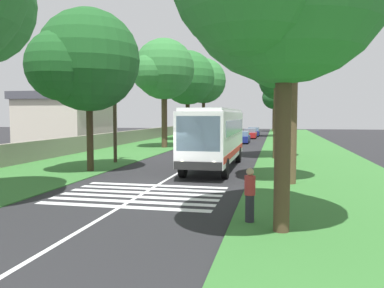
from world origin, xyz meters
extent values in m
plane|color=#262628|center=(0.00, 0.00, 0.00)|extent=(160.00, 160.00, 0.00)
cube|color=#387533|center=(15.00, 8.20, 0.02)|extent=(120.00, 8.00, 0.04)
cube|color=#387533|center=(15.00, -8.20, 0.02)|extent=(120.00, 8.00, 0.04)
cube|color=silver|center=(15.00, 0.00, 0.00)|extent=(110.00, 0.16, 0.01)
cube|color=white|center=(6.50, -1.80, 2.10)|extent=(11.00, 2.50, 2.90)
cube|color=slate|center=(6.80, -1.80, 2.62)|extent=(9.68, 2.54, 0.85)
cube|color=slate|center=(1.04, -1.80, 2.45)|extent=(0.08, 2.20, 1.74)
cube|color=red|center=(6.50, -1.80, 1.10)|extent=(10.78, 2.53, 0.36)
cube|color=white|center=(6.50, -1.80, 3.64)|extent=(10.56, 2.30, 0.18)
cube|color=black|center=(0.92, -1.80, 0.87)|extent=(0.16, 2.40, 0.40)
sphere|color=#F2EDCC|center=(0.98, -1.00, 1.00)|extent=(0.24, 0.24, 0.24)
sphere|color=#F2EDCC|center=(0.98, -2.60, 1.00)|extent=(0.24, 0.24, 0.24)
cylinder|color=black|center=(2.60, -0.65, 0.55)|extent=(1.10, 0.32, 1.10)
cylinder|color=black|center=(10.00, -0.65, 0.55)|extent=(1.10, 0.32, 1.10)
cylinder|color=black|center=(2.60, -2.95, 0.55)|extent=(1.10, 0.32, 1.10)
cylinder|color=black|center=(10.00, -2.95, 0.55)|extent=(1.10, 0.32, 1.10)
cube|color=silver|center=(-4.53, 0.00, 0.00)|extent=(0.45, 6.80, 0.01)
cube|color=silver|center=(-3.63, 0.00, 0.00)|extent=(0.45, 6.80, 0.01)
cube|color=silver|center=(-2.73, 0.00, 0.00)|extent=(0.45, 6.80, 0.01)
cube|color=silver|center=(-1.83, 0.00, 0.00)|extent=(0.45, 6.80, 0.01)
cube|color=silver|center=(-0.93, 0.00, 0.00)|extent=(0.45, 6.80, 0.01)
cube|color=silver|center=(-0.03, 0.00, 0.00)|extent=(0.45, 6.80, 0.01)
cube|color=gray|center=(22.59, 1.75, 0.53)|extent=(4.30, 1.75, 0.70)
cube|color=slate|center=(22.49, 1.75, 1.15)|extent=(2.00, 1.61, 0.55)
cylinder|color=black|center=(21.24, 2.53, 0.32)|extent=(0.64, 0.22, 0.64)
cylinder|color=black|center=(23.94, 2.53, 0.32)|extent=(0.64, 0.22, 0.64)
cylinder|color=black|center=(21.24, 0.97, 0.32)|extent=(0.64, 0.22, 0.64)
cylinder|color=black|center=(23.94, 0.97, 0.32)|extent=(0.64, 0.22, 0.64)
cube|color=navy|center=(29.53, -1.54, 0.53)|extent=(4.30, 1.75, 0.70)
cube|color=slate|center=(29.43, -1.54, 1.15)|extent=(2.00, 1.61, 0.55)
cylinder|color=black|center=(28.18, -0.76, 0.32)|extent=(0.64, 0.22, 0.64)
cylinder|color=black|center=(30.88, -0.76, 0.32)|extent=(0.64, 0.22, 0.64)
cylinder|color=black|center=(28.18, -2.32, 0.32)|extent=(0.64, 0.22, 0.64)
cylinder|color=black|center=(30.88, -2.32, 0.32)|extent=(0.64, 0.22, 0.64)
cube|color=#B21E1E|center=(39.52, -1.89, 0.53)|extent=(4.30, 1.75, 0.70)
cube|color=slate|center=(39.42, -1.89, 1.15)|extent=(2.00, 1.61, 0.55)
cylinder|color=black|center=(38.17, -1.11, 0.32)|extent=(0.64, 0.22, 0.64)
cylinder|color=black|center=(40.87, -1.11, 0.32)|extent=(0.64, 0.22, 0.64)
cylinder|color=black|center=(38.17, -2.67, 0.32)|extent=(0.64, 0.22, 0.64)
cylinder|color=black|center=(40.87, -2.67, 0.32)|extent=(0.64, 0.22, 0.64)
cube|color=navy|center=(45.15, -2.06, 0.53)|extent=(4.30, 1.75, 0.70)
cube|color=slate|center=(45.05, -2.06, 1.15)|extent=(2.00, 1.61, 0.55)
cylinder|color=black|center=(43.80, -1.28, 0.32)|extent=(0.64, 0.22, 0.64)
cylinder|color=black|center=(46.50, -1.28, 0.32)|extent=(0.64, 0.22, 0.64)
cylinder|color=black|center=(43.80, -2.84, 0.32)|extent=(0.64, 0.22, 0.64)
cylinder|color=black|center=(46.50, -2.84, 0.32)|extent=(0.64, 0.22, 0.64)
cylinder|color=#3D2D1E|center=(33.50, 6.02, 3.19)|extent=(0.56, 0.56, 6.29)
sphere|color=#286B2D|center=(33.50, 6.02, 8.29)|extent=(7.13, 7.13, 7.13)
sphere|color=#286B2D|center=(35.64, 6.02, 7.76)|extent=(4.29, 4.29, 4.29)
sphere|color=#286B2D|center=(31.71, 7.09, 7.76)|extent=(4.02, 4.02, 4.02)
cylinder|color=#4C3826|center=(21.10, 5.68, 3.18)|extent=(0.59, 0.59, 6.28)
sphere|color=#337A38|center=(21.10, 5.68, 8.02)|extent=(6.16, 6.16, 6.16)
sphere|color=#337A38|center=(22.95, 5.68, 7.55)|extent=(4.23, 4.23, 4.23)
sphere|color=#337A38|center=(19.56, 6.61, 7.55)|extent=(3.77, 3.77, 3.77)
cylinder|color=#4C3826|center=(42.04, 5.45, 3.37)|extent=(0.49, 0.49, 6.66)
sphere|color=#337A38|center=(42.04, 5.45, 8.58)|extent=(6.86, 6.86, 6.86)
sphere|color=#337A38|center=(44.10, 5.45, 8.07)|extent=(4.09, 4.09, 4.09)
sphere|color=#337A38|center=(40.33, 6.48, 8.07)|extent=(3.81, 3.81, 3.81)
cylinder|color=#3D2D1E|center=(3.66, 5.26, 2.48)|extent=(0.40, 0.40, 4.88)
sphere|color=#1E5623|center=(3.66, 5.26, 6.56)|extent=(5.98, 5.98, 5.98)
sphere|color=#1E5623|center=(5.46, 5.26, 6.11)|extent=(3.83, 3.83, 3.83)
sphere|color=#1E5623|center=(2.17, 6.16, 6.11)|extent=(3.94, 3.94, 3.94)
cylinder|color=#4C3826|center=(-6.57, -5.73, 2.79)|extent=(0.45, 0.45, 5.51)
sphere|color=#337A38|center=(-4.80, -5.73, 6.73)|extent=(3.85, 3.85, 3.85)
cylinder|color=brown|center=(12.96, -5.53, 3.31)|extent=(0.43, 0.43, 6.54)
sphere|color=#286B2D|center=(12.96, -5.53, 8.05)|extent=(5.36, 5.36, 5.36)
sphere|color=#286B2D|center=(14.57, -5.53, 7.65)|extent=(3.35, 3.35, 3.35)
sphere|color=#286B2D|center=(11.63, -4.73, 7.65)|extent=(3.20, 3.20, 3.20)
cylinder|color=brown|center=(43.93, -5.74, 3.51)|extent=(0.40, 0.40, 6.93)
sphere|color=#1E5623|center=(43.93, -5.74, 8.59)|extent=(5.89, 5.89, 5.89)
sphere|color=#1E5623|center=(45.70, -5.74, 8.15)|extent=(3.29, 3.29, 3.29)
sphere|color=#1E5623|center=(42.46, -4.86, 8.15)|extent=(3.35, 3.35, 3.35)
cylinder|color=brown|center=(1.65, -6.22, 3.39)|extent=(0.60, 0.60, 6.70)
sphere|color=#19471E|center=(1.65, -6.22, 7.97)|extent=(4.48, 4.48, 4.48)
sphere|color=#19471E|center=(3.00, -6.22, 7.63)|extent=(2.47, 2.47, 2.47)
sphere|color=#19471E|center=(0.54, -5.55, 7.63)|extent=(2.89, 2.89, 2.89)
cylinder|color=#4C3826|center=(63.93, -5.02, 2.83)|extent=(0.55, 0.55, 5.58)
sphere|color=#19471E|center=(63.93, -5.02, 6.92)|extent=(4.75, 4.75, 4.75)
sphere|color=#19471E|center=(65.36, -5.02, 6.57)|extent=(2.72, 2.72, 2.72)
sphere|color=#19471E|center=(62.74, -4.31, 6.57)|extent=(3.07, 3.07, 3.07)
cylinder|color=#473828|center=(7.98, 5.51, 3.82)|extent=(0.24, 0.24, 7.56)
cube|color=#3D3326|center=(7.98, 5.51, 7.00)|extent=(0.12, 1.40, 0.12)
cube|color=gray|center=(20.00, 11.60, 0.77)|extent=(70.00, 0.40, 1.45)
cube|color=beige|center=(24.70, 18.50, 2.53)|extent=(10.47, 7.89, 5.06)
cube|color=#4C4C56|center=(24.70, 18.50, 5.48)|extent=(11.07, 8.49, 0.83)
cylinder|color=#26262D|center=(-5.75, -4.78, 0.46)|extent=(0.28, 0.28, 0.85)
cylinder|color=#B23333|center=(-5.75, -4.78, 1.19)|extent=(0.34, 0.34, 0.60)
sphere|color=tan|center=(-5.75, -4.78, 1.61)|extent=(0.24, 0.24, 0.24)
camera|label=1|loc=(-17.98, -5.55, 3.36)|focal=37.03mm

